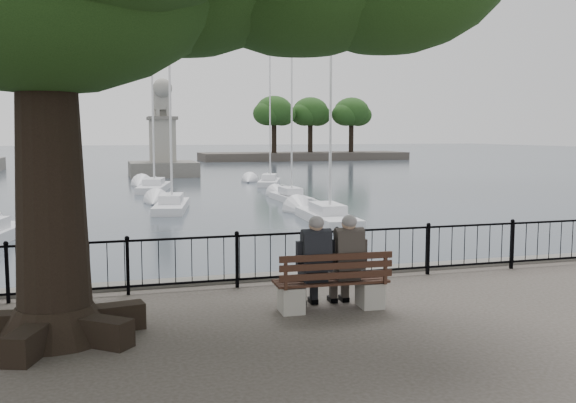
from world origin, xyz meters
name	(u,v)px	position (x,y,z in m)	size (l,w,h in m)	color
harbor	(281,302)	(0.00, 3.00, -0.50)	(260.00, 260.00, 1.20)	#5A5753
railing	(288,255)	(0.00, 2.50, 0.56)	(22.06, 0.06, 1.00)	black
bench	(332,289)	(0.17, 0.52, 0.35)	(1.91, 0.65, 0.99)	gray
person_left	(314,266)	(-0.10, 0.64, 0.73)	(0.47, 0.79, 1.58)	black
person_right	(346,265)	(0.45, 0.62, 0.73)	(0.47, 0.79, 1.58)	#2A2623
lion_monument	(163,152)	(2.00, 49.93, 1.20)	(5.96, 5.96, 8.80)	#5A5753
sailboat_b	(171,203)	(-0.04, 23.45, -0.64)	(2.46, 5.44, 12.14)	silver
sailboat_c	(327,216)	(6.05, 17.06, -0.70)	(1.80, 5.59, 9.92)	silver
sailboat_d	(290,196)	(7.02, 26.05, -0.71)	(1.40, 4.67, 8.61)	silver
sailboat_f	(154,186)	(0.00, 34.95, -0.65)	(2.89, 6.12, 12.74)	silver
sailboat_g	(269,181)	(8.76, 37.56, -0.69)	(2.94, 5.21, 9.93)	silver
sailboat_h	(60,178)	(-6.52, 43.27, -0.59)	(3.04, 5.88, 14.36)	silver
far_shore	(308,132)	(25.54, 79.46, 3.00)	(30.00, 8.60, 9.18)	#38322B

